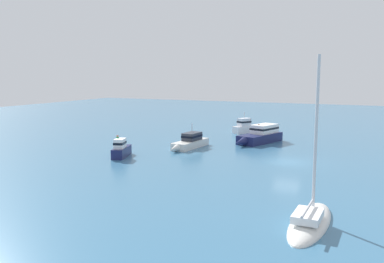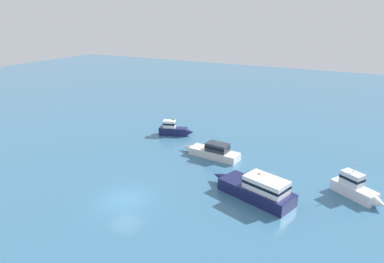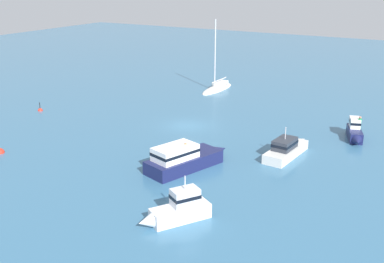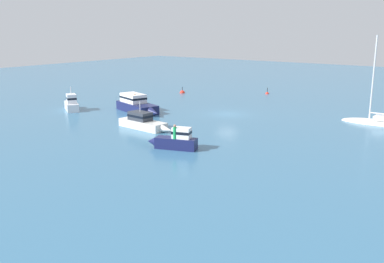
{
  "view_description": "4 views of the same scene",
  "coord_description": "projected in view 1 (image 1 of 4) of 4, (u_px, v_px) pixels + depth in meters",
  "views": [
    {
      "loc": [
        -39.3,
        -8.27,
        8.43
      ],
      "look_at": [
        3.77,
        11.85,
        1.77
      ],
      "focal_mm": 38.88,
      "sensor_mm": 36.0,
      "label": 1
    },
    {
      "loc": [
        16.95,
        -19.84,
        15.1
      ],
      "look_at": [
        0.79,
        10.86,
        2.9
      ],
      "focal_mm": 31.7,
      "sensor_mm": 36.0,
      "label": 2
    },
    {
      "loc": [
        40.43,
        23.93,
        15.16
      ],
      "look_at": [
        4.48,
        3.12,
        1.22
      ],
      "focal_mm": 44.36,
      "sensor_mm": 36.0,
      "label": 3
    },
    {
      "loc": [
        -27.1,
        44.07,
        10.24
      ],
      "look_at": [
        -3.38,
        11.87,
        0.6
      ],
      "focal_mm": 40.41,
      "sensor_mm": 36.0,
      "label": 4
    }
  ],
  "objects": [
    {
      "name": "launch",
      "position": [
        260.0,
        135.0,
        50.92
      ],
      "size": [
        8.29,
        4.35,
        2.29
      ],
      "rotation": [
        0.0,
        0.0,
        2.83
      ],
      "color": "#191E4C",
      "rests_on": "ground"
    },
    {
      "name": "launch_1",
      "position": [
        247.0,
        127.0,
        59.41
      ],
      "size": [
        4.72,
        3.55,
        3.03
      ],
      "rotation": [
        0.0,
        0.0,
        5.73
      ],
      "color": "white",
      "rests_on": "ground"
    },
    {
      "name": "ground_plane",
      "position": [
        287.0,
        162.0,
        39.9
      ],
      "size": [
        160.0,
        160.0,
        0.0
      ],
      "primitive_type": "plane",
      "color": "teal"
    },
    {
      "name": "cabin_cruiser",
      "position": [
        122.0,
        149.0,
        42.47
      ],
      "size": [
        4.58,
        2.45,
        2.25
      ],
      "rotation": [
        0.0,
        0.0,
        0.33
      ],
      "color": "#191E4C",
      "rests_on": "ground"
    },
    {
      "name": "sloop",
      "position": [
        310.0,
        222.0,
        23.44
      ],
      "size": [
        7.54,
        2.13,
        10.02
      ],
      "rotation": [
        0.0,
        0.0,
        6.27
      ],
      "color": "silver",
      "rests_on": "ground"
    },
    {
      "name": "motor_cruiser",
      "position": [
        190.0,
        142.0,
        47.39
      ],
      "size": [
        7.09,
        2.27,
        2.75
      ],
      "rotation": [
        0.0,
        0.0,
        3.06
      ],
      "color": "silver",
      "rests_on": "ground"
    }
  ]
}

